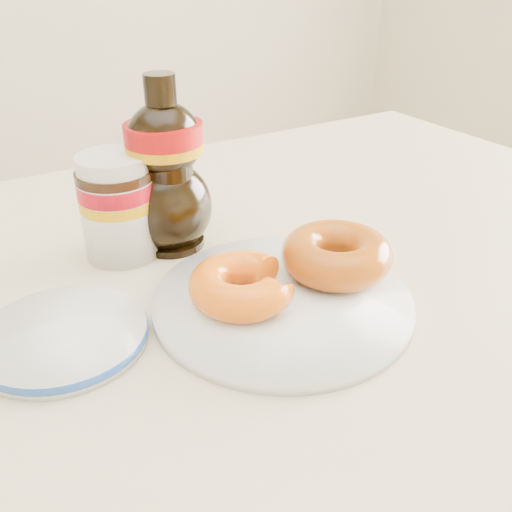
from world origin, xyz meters
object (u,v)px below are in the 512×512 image
plate (282,301)px  donut_bitten (242,285)px  nutella_jar (118,203)px  dining_table (194,365)px  donut_whole (336,254)px  syrup_bottle (166,165)px  blue_rim_saucer (63,336)px

plate → donut_bitten: 0.05m
nutella_jar → plate: bearing=-63.1°
dining_table → donut_whole: (0.15, -0.05, 0.12)m
syrup_bottle → donut_whole: bearing=-56.3°
dining_table → plate: plate is taller
donut_bitten → nutella_jar: (-0.06, 0.18, 0.03)m
dining_table → plate: 0.13m
syrup_bottle → blue_rim_saucer: size_ratio=1.30×
dining_table → nutella_jar: (-0.02, 0.13, 0.15)m
donut_whole → syrup_bottle: (-0.11, 0.17, 0.07)m
nutella_jar → donut_bitten: bearing=-71.6°
blue_rim_saucer → plate: bearing=-14.9°
plate → donut_bitten: size_ratio=2.49×
plate → syrup_bottle: (-0.04, 0.18, 0.09)m
donut_whole → nutella_jar: nutella_jar is taller
blue_rim_saucer → syrup_bottle: bearing=37.9°
blue_rim_saucer → donut_whole: bearing=-8.8°
dining_table → donut_bitten: size_ratio=13.48×
dining_table → syrup_bottle: 0.22m
donut_bitten → dining_table: bearing=113.0°
dining_table → syrup_bottle: bearing=74.0°
plate → donut_whole: bearing=8.4°
syrup_bottle → blue_rim_saucer: bearing=-142.1°
donut_whole → syrup_bottle: size_ratio=0.58×
dining_table → syrup_bottle: size_ratio=6.94×
donut_whole → blue_rim_saucer: donut_whole is taller
plate → blue_rim_saucer: size_ratio=1.67×
syrup_bottle → nutella_jar: bearing=171.8°
donut_bitten → syrup_bottle: syrup_bottle is taller
nutella_jar → syrup_bottle: 0.07m
dining_table → donut_whole: 0.20m
dining_table → donut_bitten: (0.04, -0.04, 0.11)m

